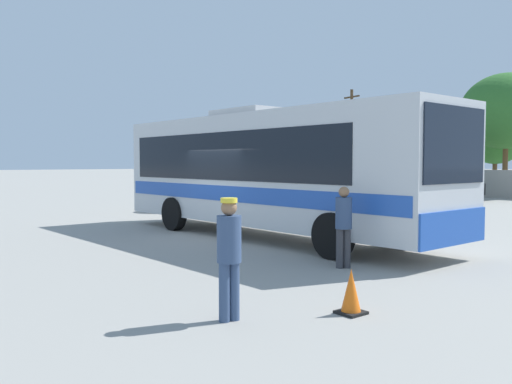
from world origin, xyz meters
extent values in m
plane|color=gray|center=(0.00, 10.00, 0.00)|extent=(300.00, 300.00, 0.00)
cube|color=silver|center=(0.87, 0.85, 1.95)|extent=(11.36, 2.73, 3.01)
cube|color=black|center=(0.31, 0.84, 2.31)|extent=(9.32, 2.73, 1.33)
cube|color=#2351B2|center=(0.87, 0.85, 1.29)|extent=(11.13, 2.75, 0.42)
cube|color=#19212D|center=(6.55, 0.94, 2.49)|extent=(0.08, 2.30, 1.57)
cube|color=#2351B2|center=(6.55, 0.94, 0.80)|extent=(0.10, 2.50, 0.72)
cube|color=#B2B2B2|center=(0.02, 0.83, 3.58)|extent=(2.22, 1.44, 0.24)
cylinder|color=black|center=(4.36, 2.13, 0.52)|extent=(1.04, 0.32, 1.04)
cylinder|color=black|center=(4.40, -0.32, 0.52)|extent=(1.04, 0.32, 1.04)
cylinder|color=black|center=(-2.26, 2.02, 0.52)|extent=(1.04, 0.32, 1.04)
cylinder|color=black|center=(-2.22, -0.43, 0.52)|extent=(1.04, 0.32, 1.04)
cylinder|color=#38383D|center=(5.24, -0.82, 0.40)|extent=(0.15, 0.15, 0.80)
cylinder|color=#38383D|center=(5.16, -0.95, 0.40)|extent=(0.15, 0.15, 0.80)
cylinder|color=#33476B|center=(5.20, -0.88, 1.12)|extent=(0.46, 0.46, 0.63)
sphere|color=#8C6647|center=(5.20, -0.88, 1.54)|extent=(0.22, 0.22, 0.22)
cylinder|color=#33476B|center=(6.62, -4.73, 0.40)|extent=(0.15, 0.15, 0.80)
cylinder|color=#33476B|center=(6.61, -4.88, 0.40)|extent=(0.15, 0.15, 0.80)
cylinder|color=#33476B|center=(6.62, -4.80, 1.11)|extent=(0.37, 0.37, 0.63)
sphere|color=#8C6647|center=(6.62, -4.80, 1.54)|extent=(0.22, 0.22, 0.22)
cylinder|color=yellow|center=(6.62, -4.80, 1.63)|extent=(0.23, 0.23, 0.06)
cylinder|color=gray|center=(-7.66, 3.54, 1.03)|extent=(0.05, 0.05, 2.07)
cone|color=orange|center=(-7.66, 3.54, 1.85)|extent=(1.96, 1.96, 0.54)
cube|color=brown|center=(-7.66, 3.54, 0.18)|extent=(0.50, 0.50, 0.36)
cube|color=#B7BABF|center=(-10.92, 18.23, 0.64)|extent=(4.25, 2.06, 0.65)
cube|color=black|center=(-10.71, 18.25, 1.23)|extent=(2.38, 1.80, 0.53)
cylinder|color=black|center=(-12.14, 17.27, 0.32)|extent=(0.65, 0.26, 0.64)
cylinder|color=black|center=(-12.25, 19.03, 0.32)|extent=(0.65, 0.26, 0.64)
cylinder|color=black|center=(-9.58, 17.44, 0.32)|extent=(0.65, 0.26, 0.64)
cylinder|color=black|center=(-9.69, 19.20, 0.32)|extent=(0.65, 0.26, 0.64)
cube|color=black|center=(-4.65, 18.79, 0.65)|extent=(4.54, 1.92, 0.66)
cube|color=black|center=(-4.43, 18.78, 1.25)|extent=(2.52, 1.72, 0.54)
cylinder|color=black|center=(-6.07, 17.94, 0.32)|extent=(0.65, 0.24, 0.64)
cylinder|color=black|center=(-6.02, 19.71, 0.32)|extent=(0.65, 0.24, 0.64)
cylinder|color=black|center=(-3.28, 17.87, 0.32)|extent=(0.65, 0.24, 0.64)
cylinder|color=black|center=(-3.23, 19.63, 0.32)|extent=(0.65, 0.24, 0.64)
cylinder|color=#4C3823|center=(-16.08, 24.29, 4.00)|extent=(0.24, 0.24, 8.01)
cube|color=#473321|center=(-16.08, 24.29, 7.41)|extent=(1.79, 0.43, 0.12)
cylinder|color=brown|center=(-18.63, 24.69, 1.27)|extent=(0.32, 0.32, 2.54)
ellipsoid|color=#2D6628|center=(-18.63, 24.69, 4.17)|extent=(4.67, 4.67, 3.97)
cylinder|color=brown|center=(-6.41, 28.74, 1.16)|extent=(0.32, 0.32, 2.33)
ellipsoid|color=#2D6628|center=(-6.41, 28.74, 3.73)|extent=(4.00, 4.00, 3.40)
cylinder|color=brown|center=(-3.64, 24.49, 1.70)|extent=(0.32, 0.32, 3.41)
ellipsoid|color=#2D6628|center=(-3.64, 24.49, 5.37)|extent=(5.60, 5.60, 4.76)
cube|color=black|center=(7.44, -3.28, 0.02)|extent=(0.36, 0.36, 0.04)
cone|color=orange|center=(7.44, -3.28, 0.34)|extent=(0.28, 0.28, 0.60)
camera|label=1|loc=(12.29, -9.00, 2.14)|focal=37.24mm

